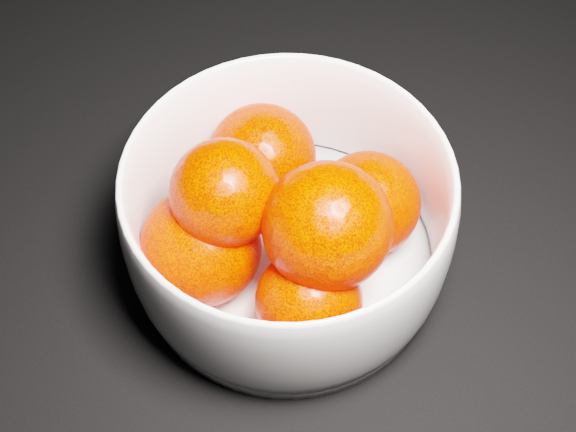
% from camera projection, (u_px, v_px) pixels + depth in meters
% --- Properties ---
extents(ground, '(3.00, 3.00, 0.00)m').
position_uv_depth(ground, '(170.00, 44.00, 0.72)').
color(ground, black).
rests_on(ground, ground).
extents(bowl, '(0.22, 0.22, 0.11)m').
position_uv_depth(bowl, '(288.00, 221.00, 0.54)').
color(bowl, white).
rests_on(bowl, ground).
extents(orange_pile, '(0.16, 0.17, 0.12)m').
position_uv_depth(orange_pile, '(280.00, 218.00, 0.53)').
color(orange_pile, '#FF1E00').
rests_on(orange_pile, bowl).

